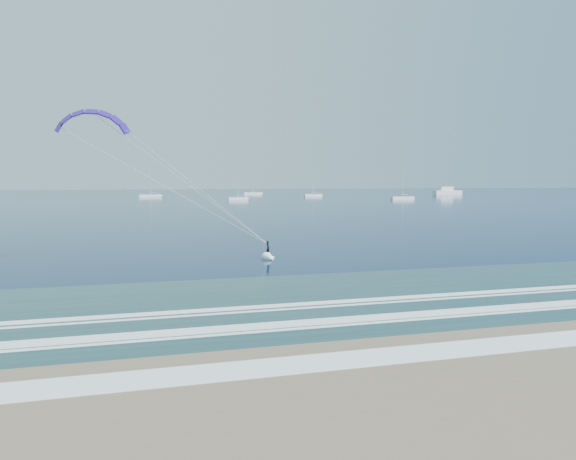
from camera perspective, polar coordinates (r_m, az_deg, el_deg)
The scene contains 8 objects.
ground at distance 24.39m, azimuth 15.55°, elevation -12.70°, with size 900.00×900.00×0.00m, color #061F3C.
kitesurfer_rig at distance 46.87m, azimuth -11.33°, elevation 5.20°, with size 20.33×5.61×14.44m.
motor_yacht at distance 293.23m, azimuth 17.25°, elevation 4.10°, with size 15.81×4.22×6.43m.
sailboat_2 at distance 246.66m, azimuth -15.06°, elevation 3.70°, with size 9.70×2.40×12.95m.
sailboat_3 at distance 201.38m, azimuth -5.60°, elevation 3.50°, with size 7.46×2.40×10.52m.
sailboat_4 at distance 285.25m, azimuth -3.94°, elevation 4.09°, with size 10.17×2.40×13.64m.
sailboat_5 at distance 246.99m, azimuth 2.79°, elevation 3.88°, with size 8.56×2.40×11.71m.
sailboat_6 at distance 213.01m, azimuth 12.59°, elevation 3.51°, with size 9.58×2.40×12.86m.
Camera 1 is at (-11.95, -19.88, 7.52)m, focal length 32.00 mm.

